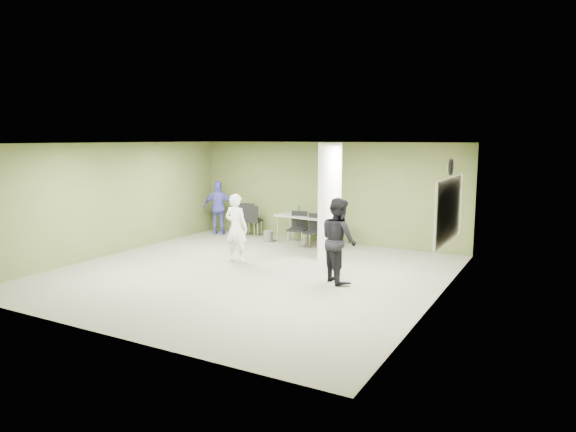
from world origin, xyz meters
The scene contains 17 objects.
floor centered at (0.00, 0.00, 0.00)m, with size 8.00×8.00×0.00m, color #5A5947.
ceiling centered at (0.00, 0.00, 2.80)m, with size 8.00×8.00×0.00m, color white.
wall_back centered at (0.00, 4.00, 1.40)m, with size 8.00×0.02×2.80m, color #445226.
wall_left centered at (-4.00, 0.00, 1.40)m, with size 0.02×8.00×2.80m, color #445226.
wall_right_cream centered at (4.00, 0.00, 1.40)m, with size 0.02×8.00×2.80m, color beige.
column centered at (1.00, 2.00, 1.40)m, with size 0.56×0.56×2.80m, color silver.
whiteboard centered at (3.92, 1.20, 1.50)m, with size 0.05×2.30×1.30m.
wall_clock centered at (3.92, 1.20, 2.35)m, with size 0.06×0.32×0.32m.
folding_table centered at (-0.28, 3.31, 0.75)m, with size 1.77×0.95×1.05m.
wastebasket centered at (-1.40, 3.15, 0.16)m, with size 0.27×0.27×0.31m, color #4C4C4C.
chair_back_left centered at (-2.20, 3.57, 0.55)m, with size 0.58×0.58×0.95m.
chair_back_right centered at (-2.33, 3.56, 0.59)m, with size 0.62×0.62×1.01m.
chair_table_left centered at (-0.39, 3.05, 0.55)m, with size 0.54×0.54×0.94m.
chair_table_right centered at (0.14, 2.98, 0.54)m, with size 0.49×0.49×0.93m.
woman_white centered at (-0.87, 0.79, 0.81)m, with size 0.59×0.39×1.62m, color silver.
man_black centered at (1.96, 0.31, 0.87)m, with size 0.84×0.66×1.73m, color black.
man_blue centered at (-3.29, 3.40, 0.82)m, with size 0.96×0.40×1.63m, color #4343A6.
Camera 1 is at (5.95, -9.09, 2.91)m, focal length 32.00 mm.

